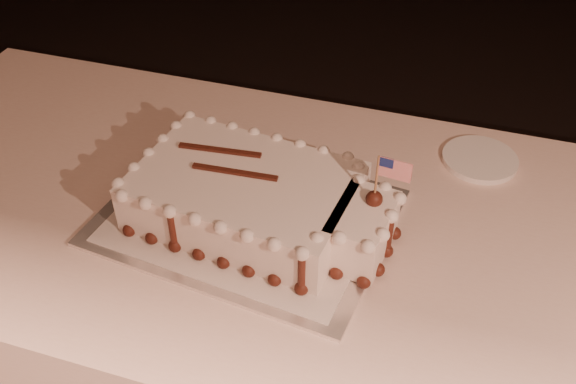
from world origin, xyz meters
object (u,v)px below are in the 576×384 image
(banquet_table, at_px, (423,374))
(side_plate, at_px, (480,159))
(cake_board, at_px, (247,217))
(sheet_cake, at_px, (259,200))

(banquet_table, height_order, side_plate, side_plate)
(banquet_table, xyz_separation_m, cake_board, (-0.37, -0.03, 0.38))
(sheet_cake, bearing_deg, banquet_table, 5.53)
(banquet_table, xyz_separation_m, sheet_cake, (-0.35, -0.03, 0.43))
(sheet_cake, xyz_separation_m, side_plate, (0.37, 0.31, -0.05))
(banquet_table, bearing_deg, cake_board, -175.31)
(banquet_table, relative_size, sheet_cake, 4.83)
(banquet_table, distance_m, cake_board, 0.53)
(sheet_cake, distance_m, side_plate, 0.48)
(cake_board, xyz_separation_m, side_plate, (0.39, 0.30, 0.00))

